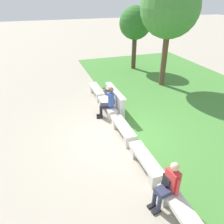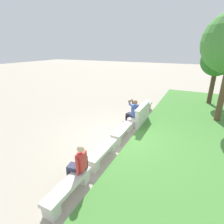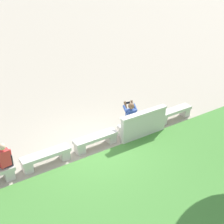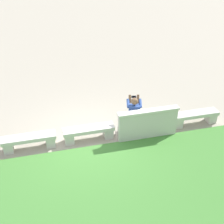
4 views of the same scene
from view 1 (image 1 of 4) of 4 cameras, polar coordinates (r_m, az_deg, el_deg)
ground_plane at (r=8.03m, az=2.80°, el=-6.08°), size 80.00×80.00×0.00m
grass_strip at (r=10.26m, az=26.27°, el=-0.91°), size 20.87×8.00×0.03m
bench_main at (r=10.93m, az=-4.08°, el=5.56°), size 1.60×0.40×0.45m
bench_near at (r=9.35m, az=-1.18°, el=1.42°), size 1.60×0.40×0.45m
bench_mid at (r=7.87m, az=2.85°, el=-4.35°), size 1.60×0.40×0.45m
bench_far at (r=6.56m, az=8.74°, el=-12.55°), size 1.60×0.40×0.45m
bench_end at (r=5.54m, az=17.89°, el=-23.99°), size 1.60×0.40×0.45m
backrest_wall_with_plaque at (r=9.34m, az=0.79°, el=2.96°), size 1.95×0.24×1.01m
person_photographer at (r=8.85m, az=-1.02°, el=2.98°), size 0.53×0.77×1.32m
person_distant at (r=5.50m, az=14.56°, el=-17.75°), size 0.47×0.71×1.26m
backpack at (r=5.61m, az=14.56°, el=-17.26°), size 0.28×0.24×0.43m
tree_behind_wall at (r=11.92m, az=14.89°, el=24.70°), size 2.88×2.88×5.38m
tree_left_background at (r=14.73m, az=6.11°, el=21.98°), size 2.02×2.02×3.93m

